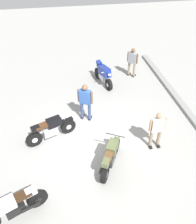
{
  "coord_description": "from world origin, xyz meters",
  "views": [
    {
      "loc": [
        6.67,
        -0.99,
        6.88
      ],
      "look_at": [
        -0.92,
        0.4,
        0.75
      ],
      "focal_mm": 38.3,
      "sensor_mm": 36.0,
      "label": 1
    }
  ],
  "objects_px": {
    "motorcycle_olive_vintage": "(111,156)",
    "person_in_white_shirt": "(157,128)",
    "person_in_gray_shirt": "(132,61)",
    "person_in_blue_shirt": "(85,100)",
    "motorcycle_blue_sportbike": "(104,74)",
    "motorcycle_black_cruiser": "(51,129)",
    "motorcycle_silver_cruiser": "(13,208)"
  },
  "relations": [
    {
      "from": "motorcycle_olive_vintage",
      "to": "person_in_white_shirt",
      "type": "relative_size",
      "value": 1.11
    },
    {
      "from": "person_in_gray_shirt",
      "to": "person_in_blue_shirt",
      "type": "distance_m",
      "value": 4.53
    },
    {
      "from": "motorcycle_blue_sportbike",
      "to": "motorcycle_olive_vintage",
      "type": "bearing_deg",
      "value": -22.02
    },
    {
      "from": "motorcycle_black_cruiser",
      "to": "person_in_white_shirt",
      "type": "bearing_deg",
      "value": -37.17
    },
    {
      "from": "motorcycle_olive_vintage",
      "to": "motorcycle_blue_sportbike",
      "type": "bearing_deg",
      "value": 20.34
    },
    {
      "from": "motorcycle_black_cruiser",
      "to": "person_in_blue_shirt",
      "type": "relative_size",
      "value": 1.12
    },
    {
      "from": "motorcycle_black_cruiser",
      "to": "person_in_white_shirt",
      "type": "height_order",
      "value": "person_in_white_shirt"
    },
    {
      "from": "motorcycle_silver_cruiser",
      "to": "motorcycle_black_cruiser",
      "type": "relative_size",
      "value": 0.98
    },
    {
      "from": "motorcycle_blue_sportbike",
      "to": "person_in_white_shirt",
      "type": "height_order",
      "value": "person_in_white_shirt"
    },
    {
      "from": "person_in_gray_shirt",
      "to": "motorcycle_olive_vintage",
      "type": "bearing_deg",
      "value": -159.1
    },
    {
      "from": "motorcycle_silver_cruiser",
      "to": "person_in_blue_shirt",
      "type": "distance_m",
      "value": 4.96
    },
    {
      "from": "motorcycle_blue_sportbike",
      "to": "person_in_blue_shirt",
      "type": "distance_m",
      "value": 3.15
    },
    {
      "from": "person_in_gray_shirt",
      "to": "person_in_white_shirt",
      "type": "bearing_deg",
      "value": -143.33
    },
    {
      "from": "person_in_white_shirt",
      "to": "person_in_blue_shirt",
      "type": "distance_m",
      "value": 3.17
    },
    {
      "from": "person_in_gray_shirt",
      "to": "person_in_blue_shirt",
      "type": "bearing_deg",
      "value": -178.77
    },
    {
      "from": "motorcycle_silver_cruiser",
      "to": "motorcycle_blue_sportbike",
      "type": "bearing_deg",
      "value": -144.38
    },
    {
      "from": "person_in_white_shirt",
      "to": "person_in_gray_shirt",
      "type": "distance_m",
      "value": 5.46
    },
    {
      "from": "motorcycle_olive_vintage",
      "to": "motorcycle_blue_sportbike",
      "type": "xyz_separation_m",
      "value": [
        -5.54,
        0.87,
        0.11
      ]
    },
    {
      "from": "motorcycle_olive_vintage",
      "to": "motorcycle_silver_cruiser",
      "type": "bearing_deg",
      "value": 143.24
    },
    {
      "from": "motorcycle_blue_sportbike",
      "to": "motorcycle_black_cruiser",
      "type": "bearing_deg",
      "value": -50.38
    },
    {
      "from": "motorcycle_black_cruiser",
      "to": "person_in_blue_shirt",
      "type": "distance_m",
      "value": 1.88
    },
    {
      "from": "motorcycle_silver_cruiser",
      "to": "person_in_blue_shirt",
      "type": "bearing_deg",
      "value": -147.06
    },
    {
      "from": "motorcycle_silver_cruiser",
      "to": "motorcycle_blue_sportbike",
      "type": "xyz_separation_m",
      "value": [
        -6.95,
        4.03,
        0.07
      ]
    },
    {
      "from": "motorcycle_olive_vintage",
      "to": "person_in_gray_shirt",
      "type": "relative_size",
      "value": 1.07
    },
    {
      "from": "person_in_white_shirt",
      "to": "person_in_gray_shirt",
      "type": "relative_size",
      "value": 0.96
    },
    {
      "from": "motorcycle_silver_cruiser",
      "to": "motorcycle_black_cruiser",
      "type": "xyz_separation_m",
      "value": [
        -3.16,
        1.15,
        0.0
      ]
    },
    {
      "from": "motorcycle_black_cruiser",
      "to": "person_in_white_shirt",
      "type": "relative_size",
      "value": 1.24
    },
    {
      "from": "motorcycle_silver_cruiser",
      "to": "person_in_blue_shirt",
      "type": "xyz_separation_m",
      "value": [
        -4.14,
        2.67,
        0.51
      ]
    },
    {
      "from": "motorcycle_blue_sportbike",
      "to": "motorcycle_black_cruiser",
      "type": "xyz_separation_m",
      "value": [
        3.79,
        -2.89,
        -0.07
      ]
    },
    {
      "from": "motorcycle_olive_vintage",
      "to": "person_in_gray_shirt",
      "type": "distance_m",
      "value": 6.61
    },
    {
      "from": "motorcycle_olive_vintage",
      "to": "motorcycle_silver_cruiser",
      "type": "height_order",
      "value": "motorcycle_silver_cruiser"
    },
    {
      "from": "motorcycle_silver_cruiser",
      "to": "person_in_gray_shirt",
      "type": "distance_m",
      "value": 9.43
    }
  ]
}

